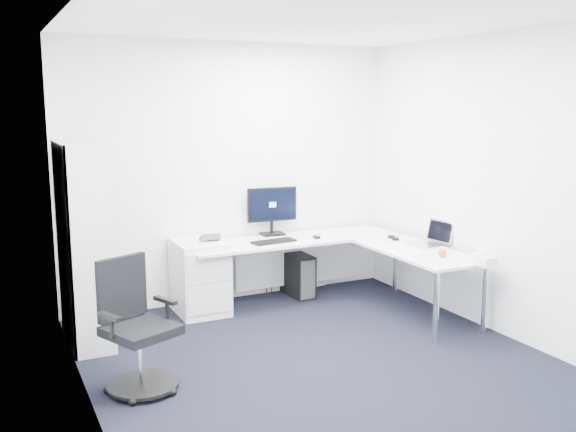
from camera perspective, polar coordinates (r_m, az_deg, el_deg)
name	(u,v)px	position (r m, az deg, el deg)	size (l,w,h in m)	color
ground	(329,368)	(5.25, 3.63, -13.31)	(4.20, 4.20, 0.00)	black
ceiling	(333,16)	(4.87, 3.99, 17.34)	(4.20, 4.20, 0.00)	white
wall_back	(232,173)	(6.77, -5.04, 3.79)	(3.60, 0.02, 2.70)	white
wall_front	(552,260)	(3.26, 22.42, -3.63)	(3.60, 0.02, 2.70)	white
wall_left	(85,218)	(4.29, -17.56, -0.21)	(0.02, 4.20, 2.70)	white
wall_right	(508,187)	(5.97, 19.00, 2.46)	(0.02, 4.20, 2.70)	white
l_desk	(308,277)	(6.55, 1.82, -5.41)	(2.31, 1.29, 0.67)	silver
drawer_pedestal	(200,277)	(6.49, -7.85, -5.37)	(0.48, 0.59, 0.73)	silver
bookshelf	(83,244)	(5.82, -17.75, -2.37)	(0.34, 0.88, 1.76)	silver
task_chair	(141,327)	(4.81, -12.94, -9.57)	(0.54, 0.54, 0.97)	black
black_pc_tower	(298,275)	(7.03, 0.88, -5.23)	(0.21, 0.47, 0.46)	black
beige_pc_tower	(128,304)	(6.36, -14.02, -7.58)	(0.18, 0.39, 0.37)	#B7AE9C
power_strip	(314,285)	(7.42, 2.35, -6.13)	(0.31, 0.05, 0.04)	white
monitor	(272,211)	(6.88, -1.40, 0.48)	(0.56, 0.18, 0.53)	black
black_keyboard	(274,241)	(6.55, -1.27, -2.27)	(0.46, 0.16, 0.02)	black
mouse	(317,237)	(6.76, 2.55, -1.88)	(0.05, 0.09, 0.03)	black
desk_phone	(210,240)	(6.43, -6.96, -2.12)	(0.18, 0.18, 0.13)	#302F32
laptop	(425,234)	(6.53, 12.08, -1.54)	(0.35, 0.34, 0.24)	silver
white_keyboard	(406,250)	(6.27, 10.43, -3.03)	(0.13, 0.45, 0.02)	white
headphones	(393,237)	(6.80, 9.35, -1.84)	(0.11, 0.17, 0.05)	black
orange_fruit	(442,253)	(6.10, 13.57, -3.21)	(0.08, 0.08, 0.08)	#D05612
tissue_box	(482,260)	(5.90, 16.90, -3.77)	(0.13, 0.24, 0.08)	white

